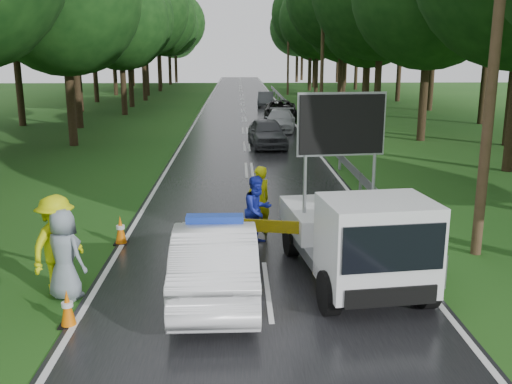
{
  "coord_description": "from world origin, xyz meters",
  "views": [
    {
      "loc": [
        -0.46,
        -10.68,
        4.68
      ],
      "look_at": [
        -0.01,
        3.05,
        1.3
      ],
      "focal_mm": 40.0,
      "sensor_mm": 36.0,
      "label": 1
    }
  ],
  "objects_px": {
    "police_sedan": "(216,259)",
    "officer": "(259,201)",
    "queue_car_third": "(281,110)",
    "queue_car_first": "(267,133)",
    "queue_car_fourth": "(266,99)",
    "barrier": "(278,233)",
    "queue_car_second": "(280,120)",
    "civilian": "(257,210)",
    "work_truck": "(356,235)"
  },
  "relations": [
    {
      "from": "police_sedan",
      "to": "officer",
      "type": "bearing_deg",
      "value": -106.21
    },
    {
      "from": "officer",
      "to": "queue_car_third",
      "type": "bearing_deg",
      "value": -130.37
    },
    {
      "from": "queue_car_first",
      "to": "queue_car_fourth",
      "type": "xyz_separation_m",
      "value": [
        1.03,
        22.21,
        -0.08
      ]
    },
    {
      "from": "barrier",
      "to": "queue_car_third",
      "type": "xyz_separation_m",
      "value": [
        2.2,
        28.89,
        -0.21
      ]
    },
    {
      "from": "barrier",
      "to": "queue_car_second",
      "type": "distance_m",
      "value": 22.96
    },
    {
      "from": "barrier",
      "to": "queue_car_second",
      "type": "height_order",
      "value": "queue_car_second"
    },
    {
      "from": "civilian",
      "to": "work_truck",
      "type": "bearing_deg",
      "value": -90.41
    },
    {
      "from": "officer",
      "to": "queue_car_second",
      "type": "distance_m",
      "value": 20.35
    },
    {
      "from": "officer",
      "to": "queue_car_fourth",
      "type": "xyz_separation_m",
      "value": [
        1.96,
        36.45,
        -0.28
      ]
    },
    {
      "from": "civilian",
      "to": "queue_car_second",
      "type": "distance_m",
      "value": 21.09
    },
    {
      "from": "work_truck",
      "to": "queue_car_second",
      "type": "xyz_separation_m",
      "value": [
        0.17,
        23.53,
        -0.39
      ]
    },
    {
      "from": "queue_car_first",
      "to": "queue_car_fourth",
      "type": "height_order",
      "value": "queue_car_first"
    },
    {
      "from": "police_sedan",
      "to": "barrier",
      "type": "height_order",
      "value": "police_sedan"
    },
    {
      "from": "civilian",
      "to": "queue_car_first",
      "type": "distance_m",
      "value": 15.02
    },
    {
      "from": "queue_car_third",
      "to": "queue_car_fourth",
      "type": "distance_m",
      "value": 10.22
    },
    {
      "from": "police_sedan",
      "to": "queue_car_fourth",
      "type": "distance_m",
      "value": 40.33
    },
    {
      "from": "civilian",
      "to": "officer",
      "type": "bearing_deg",
      "value": 46.5
    },
    {
      "from": "queue_car_third",
      "to": "barrier",
      "type": "bearing_deg",
      "value": -90.28
    },
    {
      "from": "queue_car_second",
      "to": "police_sedan",
      "type": "bearing_deg",
      "value": -89.72
    },
    {
      "from": "barrier",
      "to": "civilian",
      "type": "xyz_separation_m",
      "value": [
        -0.38,
        1.91,
        -0.02
      ]
    },
    {
      "from": "work_truck",
      "to": "queue_car_first",
      "type": "height_order",
      "value": "work_truck"
    },
    {
      "from": "queue_car_first",
      "to": "civilian",
      "type": "bearing_deg",
      "value": -98.68
    },
    {
      "from": "officer",
      "to": "barrier",
      "type": "bearing_deg",
      "value": 61.53
    },
    {
      "from": "civilian",
      "to": "queue_car_first",
      "type": "xyz_separation_m",
      "value": [
        1.01,
        14.98,
        -0.15
      ]
    },
    {
      "from": "barrier",
      "to": "queue_car_first",
      "type": "height_order",
      "value": "queue_car_first"
    },
    {
      "from": "police_sedan",
      "to": "queue_car_first",
      "type": "distance_m",
      "value": 18.12
    },
    {
      "from": "police_sedan",
      "to": "queue_car_fourth",
      "type": "xyz_separation_m",
      "value": [
        2.96,
        40.22,
        -0.1
      ]
    },
    {
      "from": "queue_car_first",
      "to": "queue_car_second",
      "type": "relative_size",
      "value": 0.96
    },
    {
      "from": "queue_car_second",
      "to": "queue_car_third",
      "type": "distance_m",
      "value": 6.02
    },
    {
      "from": "officer",
      "to": "queue_car_first",
      "type": "relative_size",
      "value": 0.44
    },
    {
      "from": "police_sedan",
      "to": "queue_car_third",
      "type": "height_order",
      "value": "police_sedan"
    },
    {
      "from": "barrier",
      "to": "civilian",
      "type": "distance_m",
      "value": 1.94
    },
    {
      "from": "queue_car_first",
      "to": "queue_car_fourth",
      "type": "relative_size",
      "value": 1.09
    },
    {
      "from": "queue_car_second",
      "to": "officer",
      "type": "bearing_deg",
      "value": -88.24
    },
    {
      "from": "officer",
      "to": "queue_car_fourth",
      "type": "distance_m",
      "value": 36.51
    },
    {
      "from": "barrier",
      "to": "queue_car_first",
      "type": "distance_m",
      "value": 16.9
    },
    {
      "from": "queue_car_first",
      "to": "queue_car_second",
      "type": "distance_m",
      "value": 6.1
    },
    {
      "from": "police_sedan",
      "to": "queue_car_first",
      "type": "bearing_deg",
      "value": -97.41
    },
    {
      "from": "barrier",
      "to": "police_sedan",
      "type": "bearing_deg",
      "value": -127.33
    },
    {
      "from": "queue_car_fourth",
      "to": "barrier",
      "type": "bearing_deg",
      "value": -88.45
    },
    {
      "from": "civilian",
      "to": "queue_car_first",
      "type": "relative_size",
      "value": 0.41
    },
    {
      "from": "work_truck",
      "to": "police_sedan",
      "type": "bearing_deg",
      "value": -177.62
    },
    {
      "from": "officer",
      "to": "police_sedan",
      "type": "bearing_deg",
      "value": 40.15
    },
    {
      "from": "police_sedan",
      "to": "barrier",
      "type": "relative_size",
      "value": 1.62
    },
    {
      "from": "civilian",
      "to": "queue_car_fourth",
      "type": "xyz_separation_m",
      "value": [
        2.03,
        37.19,
        -0.23
      ]
    },
    {
      "from": "work_truck",
      "to": "queue_car_first",
      "type": "xyz_separation_m",
      "value": [
        -0.92,
        17.53,
        -0.31
      ]
    },
    {
      "from": "work_truck",
      "to": "civilian",
      "type": "bearing_deg",
      "value": 119.95
    },
    {
      "from": "work_truck",
      "to": "queue_car_third",
      "type": "height_order",
      "value": "work_truck"
    },
    {
      "from": "civilian",
      "to": "police_sedan",
      "type": "bearing_deg",
      "value": -144.57
    },
    {
      "from": "officer",
      "to": "civilian",
      "type": "distance_m",
      "value": 0.75
    }
  ]
}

